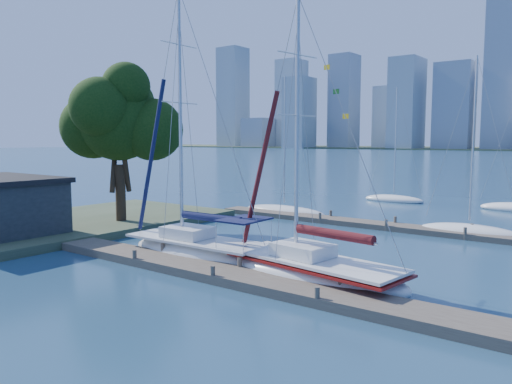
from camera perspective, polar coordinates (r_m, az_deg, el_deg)
The scene contains 10 objects.
ground at distance 21.99m, azimuth -3.37°, elevation -9.97°, with size 700.00×700.00×0.00m, color #17314C.
near_dock at distance 21.94m, azimuth -3.37°, elevation -9.47°, with size 26.00×2.00×0.40m, color #463C33.
far_dock at distance 34.68m, azimuth 16.66°, elevation -3.98°, with size 30.00×1.80×0.36m, color #463C33.
shore at distance 36.61m, azimuth -20.98°, elevation -3.50°, with size 12.00×22.00×0.50m, color #38472D.
tree at distance 35.16m, azimuth -15.44°, elevation 8.21°, with size 8.01×7.33×11.04m.
sailboat_navy at distance 25.71m, azimuth -6.84°, elevation -5.11°, with size 8.58×2.94×14.16m.
sailboat_maroon at distance 21.55m, azimuth 6.59°, elevation -7.70°, with size 8.87×3.98×12.65m.
bg_boat_0 at distance 40.84m, azimuth 3.25°, elevation -2.18°, with size 7.84×4.16×11.40m.
bg_boat_3 at distance 34.37m, azimuth 23.18°, elevation -4.18°, with size 6.64×3.86×11.51m.
bg_boat_6 at distance 50.67m, azimuth 15.49°, elevation -0.79°, with size 6.17×3.02×11.34m.
Camera 1 is at (13.67, -16.13, 6.06)m, focal length 35.00 mm.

